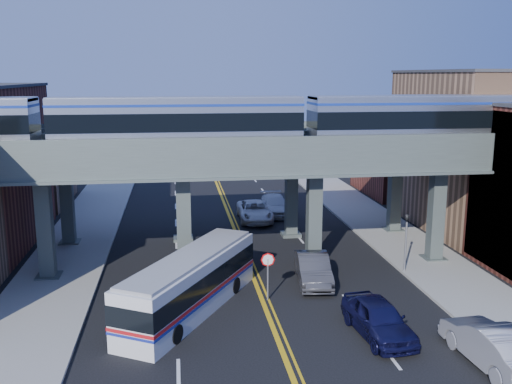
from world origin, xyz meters
TOP-DOWN VIEW (x-y plane):
  - ground at (0.00, 0.00)m, footprint 120.00×120.00m
  - sidewalk_west at (-11.50, 10.00)m, footprint 5.00×70.00m
  - sidewalk_east at (11.50, 10.00)m, footprint 5.00×70.00m
  - building_west_c at (-18.50, 29.00)m, footprint 8.00×10.00m
  - building_east_b at (18.50, 16.00)m, footprint 8.00×14.00m
  - building_east_c at (18.50, 29.00)m, footprint 8.00×10.00m
  - mural_panel at (14.55, 4.00)m, footprint 0.10×9.50m
  - elevated_viaduct_near at (0.00, 8.00)m, footprint 52.00×3.60m
  - elevated_viaduct_far at (0.00, 15.00)m, footprint 52.00×3.60m
  - transit_train at (-4.18, 8.00)m, footprint 44.39×2.78m
  - stop_sign at (0.30, 3.00)m, footprint 0.76×0.09m
  - traffic_signal at (9.20, 6.00)m, footprint 0.15×0.18m
  - transit_bus at (-3.80, 2.12)m, footprint 7.51×10.60m
  - car_lane_a at (4.64, -1.95)m, footprint 2.50×5.22m
  - car_lane_b at (3.30, 5.13)m, footprint 2.35×5.26m
  - car_lane_c at (1.95, 19.96)m, footprint 2.68×5.68m
  - car_lane_d at (4.00, 21.79)m, footprint 2.32×5.53m
  - car_parked_curb at (8.38, -5.16)m, footprint 2.26×5.55m

SIDE VIEW (x-z plane):
  - ground at x=0.00m, z-range 0.00..0.00m
  - sidewalk_west at x=-11.50m, z-range 0.00..0.16m
  - sidewalk_east at x=11.50m, z-range 0.00..0.16m
  - car_lane_c at x=1.95m, z-range 0.00..1.57m
  - car_lane_d at x=4.00m, z-range 0.00..1.60m
  - car_lane_b at x=3.30m, z-range 0.00..1.68m
  - car_lane_a at x=4.64m, z-range 0.00..1.72m
  - car_parked_curb at x=8.38m, z-range 0.00..1.79m
  - transit_bus at x=-3.80m, z-range 0.04..2.83m
  - stop_sign at x=0.30m, z-range 0.44..3.07m
  - traffic_signal at x=9.20m, z-range 0.25..4.35m
  - building_west_c at x=-18.50m, z-range 0.00..8.00m
  - building_east_c at x=18.50m, z-range 0.00..9.00m
  - mural_panel at x=14.55m, z-range 0.00..9.50m
  - building_east_b at x=18.50m, z-range 0.00..12.00m
  - elevated_viaduct_near at x=0.00m, z-range 2.77..10.17m
  - elevated_viaduct_far at x=0.00m, z-range 2.77..10.17m
  - transit_train at x=-4.18m, z-range 7.54..10.77m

